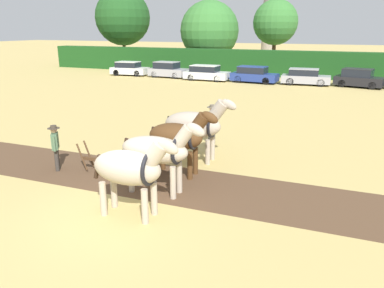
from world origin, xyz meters
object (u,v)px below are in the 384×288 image
Objects in this scene: tree_left at (209,31)px; draft_horse_trail_right at (195,125)px; parked_car_left at (168,70)px; draft_horse_lead_left at (131,168)px; farmer_at_plow at (55,144)px; church_spire at (271,0)px; plow at (103,164)px; parked_car_center at (254,75)px; farmer_beside_team at (212,121)px; parked_car_center_right at (305,77)px; parked_car_right at (359,78)px; draft_horse_trail_left at (179,137)px; draft_horse_lead_right at (158,150)px; tree_far_left at (123,18)px; parked_car_far_left at (129,69)px; tree_center_left at (275,22)px; parked_car_center_left at (206,73)px.

tree_left reaches higher than draft_horse_trail_right.
draft_horse_lead_left is at bearing -62.59° from parked_car_left.
tree_left is 36.40m from farmer_at_plow.
church_spire reaches higher than plow.
draft_horse_trail_right is 22.20m from parked_car_center.
church_spire is 10.10× the size of farmer_beside_team.
parked_car_right is (4.40, 0.39, 0.05)m from parked_car_center_right.
draft_horse_trail_left is at bearing -78.26° from parked_car_center.
draft_horse_lead_right is at bearing -72.17° from tree_left.
parked_car_left is at bearing -94.41° from tree_left.
tree_far_left is 25.58m from church_spire.
draft_horse_trail_left reaches higher than parked_car_center.
draft_horse_trail_right is 3.66m from plow.
church_spire is 4.03× the size of parked_car_center.
plow is 0.40× the size of parked_car_left.
draft_horse_lead_left is 4.70m from farmer_at_plow.
church_spire reaches higher than tree_far_left.
draft_horse_lead_left is (8.27, -57.82, -7.90)m from church_spire.
tree_center_left is at bearing 34.69° from parked_car_far_left.
parked_car_right is at bearing 4.36° from parked_car_center_left.
plow is 0.97× the size of farmer_at_plow.
tree_far_left is at bearing 124.56° from draft_horse_trail_right.
farmer_beside_team is (3.38, -31.08, -4.46)m from tree_center_left.
church_spire is at bearing 103.50° from parked_car_center.
draft_horse_trail_right reaches higher than parked_car_center_right.
parked_car_right reaches higher than parked_car_far_left.
tree_left is 5.10× the size of plow.
tree_left is at bearing 109.39° from parked_car_center_left.
tree_center_left is 2.02× the size of parked_car_left.
church_spire reaches higher than farmer_at_plow.
tree_left is 21.21m from church_spire.
tree_left is at bearing -99.11° from church_spire.
tree_left reaches higher than parked_car_center_left.
parked_car_right reaches higher than plow.
farmer_at_plow is 24.92m from parked_car_center_left.
tree_center_left is 14.92m from parked_car_right.
parked_car_right is (5.87, 24.28, -0.62)m from draft_horse_trail_left.
farmer_beside_team is 21.37m from parked_car_right.
tree_left is at bearing 106.30° from draft_horse_lead_right.
draft_horse_lead_left is at bearing -57.77° from farmer_beside_team.
tree_center_left reaches higher than parked_car_left.
church_spire is 6.79× the size of draft_horse_lead_left.
draft_horse_lead_right is at bearing -96.54° from parked_car_center_right.
farmer_beside_team is at bearing 90.60° from draft_horse_lead_right.
church_spire is 55.80m from draft_horse_trail_left.
parked_car_right is at bearing -29.79° from tree_left.
farmer_beside_team is 26.13m from parked_car_far_left.
parked_car_left is 18.11m from parked_car_right.
draft_horse_lead_right reaches higher than farmer_beside_team.
parked_car_far_left is (-16.79, 23.92, -0.66)m from draft_horse_trail_left.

